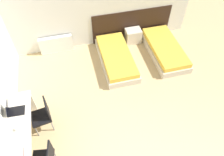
% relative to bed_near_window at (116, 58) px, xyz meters
% --- Properties ---
extents(wall_back, '(5.80, 0.05, 2.70)m').
position_rel_bed_near_window_xyz_m(wall_back, '(-0.38, 1.01, 1.19)').
color(wall_back, silver).
rests_on(wall_back, ground_plane).
extents(headboard_panel, '(2.47, 0.03, 0.99)m').
position_rel_bed_near_window_xyz_m(headboard_panel, '(0.75, 0.97, 0.33)').
color(headboard_panel, black).
rests_on(headboard_panel, ground_plane).
extents(bed_near_window, '(0.88, 1.88, 0.34)m').
position_rel_bed_near_window_xyz_m(bed_near_window, '(0.00, 0.00, 0.00)').
color(bed_near_window, beige).
rests_on(bed_near_window, ground_plane).
extents(bed_near_door, '(0.88, 1.88, 0.34)m').
position_rel_bed_near_window_xyz_m(bed_near_door, '(1.49, 0.00, 0.00)').
color(bed_near_door, beige).
rests_on(bed_near_door, ground_plane).
extents(nightstand, '(0.47, 0.34, 0.45)m').
position_rel_bed_near_window_xyz_m(nightstand, '(0.75, 0.77, 0.06)').
color(nightstand, beige).
rests_on(nightstand, ground_plane).
extents(radiator, '(0.97, 0.12, 0.54)m').
position_rel_bed_near_window_xyz_m(radiator, '(-1.61, 0.89, 0.11)').
color(radiator, silver).
rests_on(radiator, ground_plane).
extents(desk, '(0.53, 2.01, 0.76)m').
position_rel_bed_near_window_xyz_m(desk, '(-2.51, -2.07, 0.43)').
color(desk, beige).
rests_on(desk, ground_plane).
extents(chair_near_laptop, '(0.46, 0.46, 0.88)m').
position_rel_bed_near_window_xyz_m(chair_near_laptop, '(-2.06, -1.59, 0.32)').
color(chair_near_laptop, black).
rests_on(chair_near_laptop, ground_plane).
extents(laptop, '(0.35, 0.25, 0.34)m').
position_rel_bed_near_window_xyz_m(laptop, '(-2.57, -1.56, 0.66)').
color(laptop, black).
rests_on(laptop, desk).
extents(open_notebook, '(0.27, 0.24, 0.02)m').
position_rel_bed_near_window_xyz_m(open_notebook, '(-2.50, -2.49, 0.60)').
color(open_notebook, '#B21E1E').
rests_on(open_notebook, desk).
extents(mug, '(0.08, 0.08, 0.09)m').
position_rel_bed_near_window_xyz_m(mug, '(-2.48, -1.99, 0.64)').
color(mug, white).
rests_on(mug, desk).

